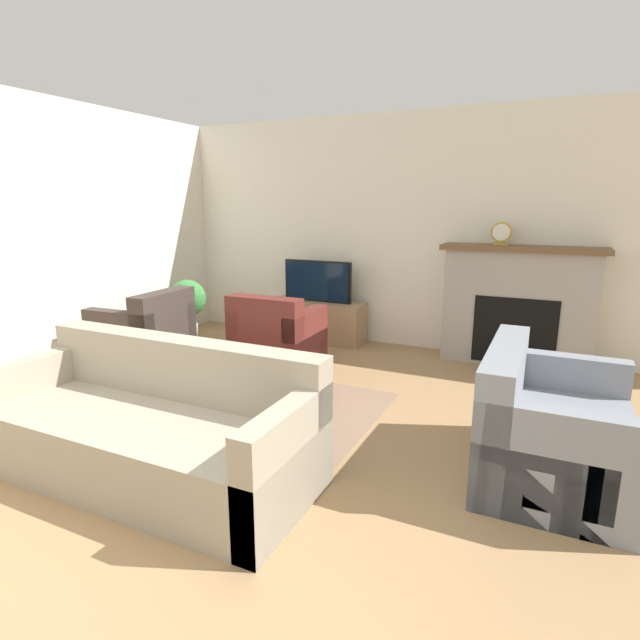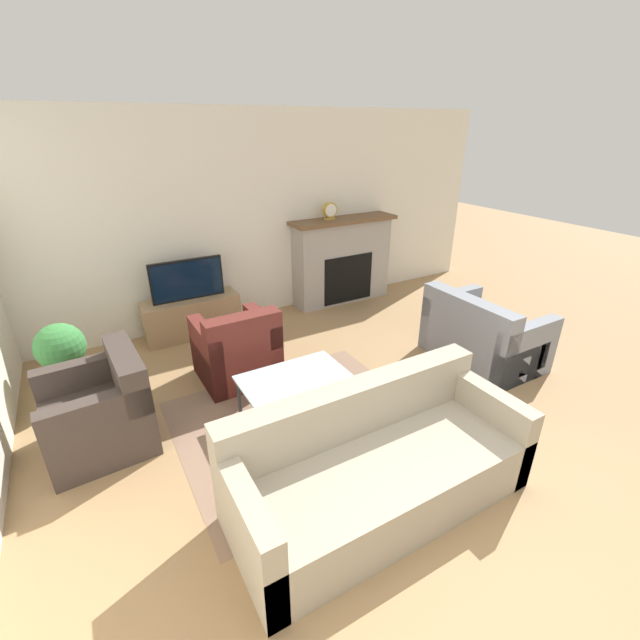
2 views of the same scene
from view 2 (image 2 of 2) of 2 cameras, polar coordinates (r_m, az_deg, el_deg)
ground_plane at (r=3.18m, az=23.29°, el=-30.01°), size 20.00×20.00×0.00m
wall_back at (r=5.81m, az=-11.97°, el=12.83°), size 8.21×0.06×2.70m
area_rug at (r=4.03m, az=-2.38°, el=-13.56°), size 2.17×1.93×0.00m
fireplace at (r=6.46m, az=2.95°, el=8.16°), size 1.61×0.43×1.26m
tv_stand at (r=5.69m, az=-16.67°, el=0.39°), size 1.18×0.38×0.50m
tv at (r=5.51m, az=-17.30°, el=5.16°), size 0.88×0.06×0.50m
couch_sectional at (r=3.23m, az=7.55°, el=-18.79°), size 2.13×0.88×0.82m
couch_loveseat at (r=5.19m, az=20.75°, el=-2.11°), size 0.86×1.20×0.82m
armchair_by_window at (r=4.07m, az=-27.07°, el=-11.07°), size 0.83×0.85×0.82m
armchair_accent at (r=4.59m, az=-10.96°, el=-4.30°), size 0.78×0.76×0.82m
coffee_table at (r=3.86m, az=-2.98°, el=-8.56°), size 0.97×0.73×0.42m
potted_plant at (r=4.82m, az=-31.22°, el=-3.55°), size 0.46×0.46×0.78m
mantel_clock at (r=6.18m, az=1.31°, el=14.37°), size 0.21×0.07×0.24m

